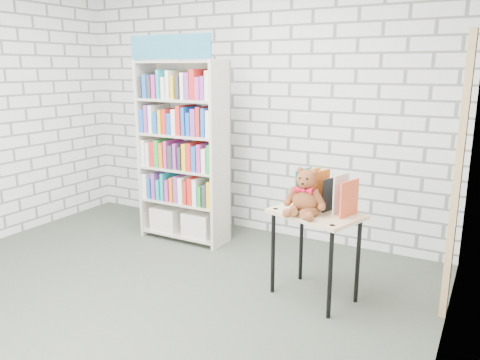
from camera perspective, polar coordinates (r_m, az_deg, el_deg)
The scene contains 7 objects.
ground at distance 4.04m, azimuth -12.53°, elevation -13.93°, with size 4.50×4.50×0.00m, color #3F463B.
room_shell at distance 3.60m, azimuth -14.00°, elevation 12.24°, with size 4.52×4.02×2.81m.
bookshelf at distance 5.02m, azimuth -6.91°, elevation 3.58°, with size 0.96×0.37×2.16m.
display_table at distance 3.78m, azimuth 9.22°, elevation -5.35°, with size 0.79×0.66×0.73m.
table_books at distance 3.79m, azimuth 10.38°, elevation -1.47°, with size 0.52×0.34×0.28m.
teddy_bear at distance 3.65m, azimuth 7.93°, elevation -1.92°, with size 0.34×0.31×0.36m.
door_trim at distance 3.69m, azimuth 24.97°, elevation -0.13°, with size 0.05×0.12×2.10m, color tan.
Camera 1 is at (2.43, -2.65, 1.84)m, focal length 35.00 mm.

